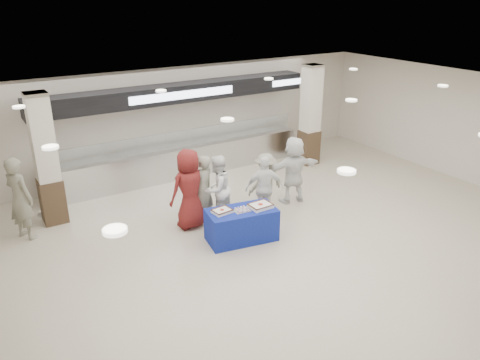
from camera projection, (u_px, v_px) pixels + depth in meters
ground at (288, 251)px, 10.22m from camera, size 14.00×14.00×0.00m
serving_line at (181, 139)px, 14.03m from camera, size 8.70×0.85×2.80m
column_left at (46, 163)px, 11.00m from camera, size 0.55×0.55×3.20m
column_right at (310, 118)px, 14.90m from camera, size 0.55×0.55×3.20m
display_table at (242, 225)px, 10.57m from camera, size 1.66×1.03×0.75m
sheet_cake_left at (222, 211)px, 10.29m from camera, size 0.44×0.36×0.09m
sheet_cake_right at (261, 205)px, 10.53m from camera, size 0.50×0.40×0.10m
cupcake_tray at (242, 210)px, 10.37m from camera, size 0.37×0.29×0.06m
civilian_maroon at (189, 189)px, 10.95m from camera, size 1.01×0.72×1.95m
soldier_a at (203, 190)px, 11.21m from camera, size 0.74×0.62×1.73m
chef_tall at (217, 189)px, 11.30m from camera, size 0.99×0.88×1.69m
chef_short at (265, 188)px, 11.43m from camera, size 1.03×0.75×1.62m
soldier_b at (265, 182)px, 11.92m from camera, size 1.00×0.60×1.52m
civilian_white at (293, 170)px, 12.33m from camera, size 1.74×0.79×1.81m
soldier_bg at (20, 198)px, 10.46m from camera, size 0.77×0.85×1.95m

